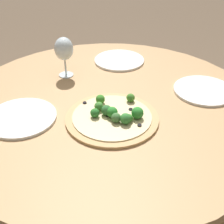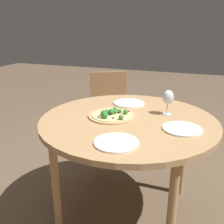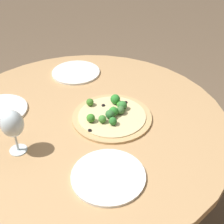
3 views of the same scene
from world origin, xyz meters
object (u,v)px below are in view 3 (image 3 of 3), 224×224
(pizza, at_px, (112,115))
(plate_near, at_px, (108,176))
(wine_glass, at_px, (12,125))
(plate_side, at_px, (76,72))

(pizza, height_order, plate_near, pizza)
(pizza, bearing_deg, plate_near, 85.31)
(wine_glass, distance_m, plate_near, 0.36)
(wine_glass, relative_size, plate_near, 0.70)
(wine_glass, relative_size, plate_side, 0.72)
(pizza, xyz_separation_m, wine_glass, (0.34, 0.17, 0.10))
(plate_side, bearing_deg, plate_near, 101.14)
(pizza, bearing_deg, plate_side, -66.56)
(plate_near, relative_size, plate_side, 1.02)
(pizza, relative_size, wine_glass, 1.89)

